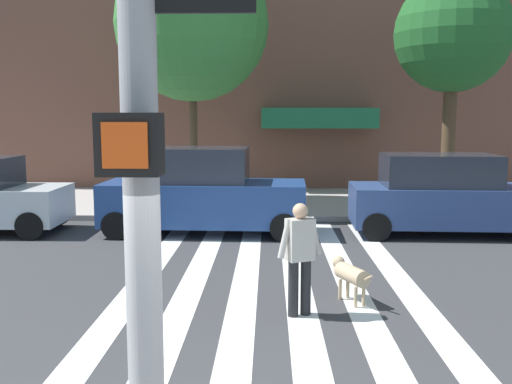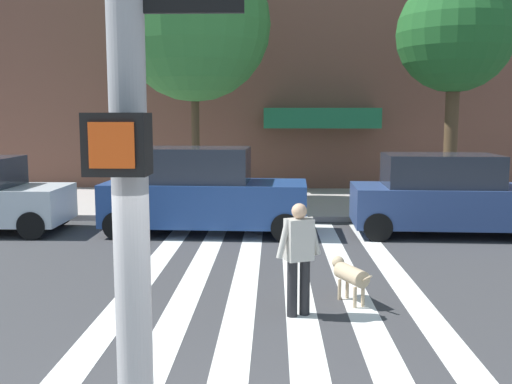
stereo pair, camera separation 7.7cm
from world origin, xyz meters
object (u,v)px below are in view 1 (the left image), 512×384
Objects in this scene: pedestrian_dog_walker at (300,253)px; dog_on_leash at (350,274)px; street_tree_nearest at (192,25)px; street_tree_middle at (453,35)px; parked_car_behind_first at (202,193)px; parked_car_third_in_line at (443,196)px.

dog_on_leash is (0.81, 0.63, -0.48)m from pedestrian_dog_walker.
street_tree_nearest is 1.14× the size of street_tree_middle.
pedestrian_dog_walker is at bearing -70.47° from parked_car_behind_first.
parked_car_behind_first is 5.93m from dog_on_leash.
parked_car_behind_first is at bearing 109.53° from pedestrian_dog_walker.
pedestrian_dog_walker is 1.13m from dog_on_leash.
street_tree_middle is at bearing 25.98° from parked_car_behind_first.
street_tree_nearest reaches higher than parked_car_behind_first.
pedestrian_dog_walker is (-4.82, -9.15, -4.21)m from street_tree_middle.
street_tree_nearest is 7.77× the size of dog_on_leash.
street_tree_middle is at bearing 62.21° from pedestrian_dog_walker.
street_tree_nearest is at bearing 100.34° from parked_car_behind_first.
street_tree_nearest is 4.66× the size of pedestrian_dog_walker.
dog_on_leash is at bearing -60.98° from parked_car_behind_first.
parked_car_third_in_line is at bearing -107.97° from street_tree_middle.
street_tree_middle reaches higher than pedestrian_dog_walker.
parked_car_third_in_line is 6.90m from pedestrian_dog_walker.
pedestrian_dog_walker is at bearing -122.79° from parked_car_third_in_line.
parked_car_third_in_line is at bearing 60.47° from dog_on_leash.
parked_car_behind_first is at bearing -154.02° from street_tree_middle.
street_tree_nearest is at bearing 176.99° from street_tree_middle.
parked_car_behind_first reaches higher than parked_car_third_in_line.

